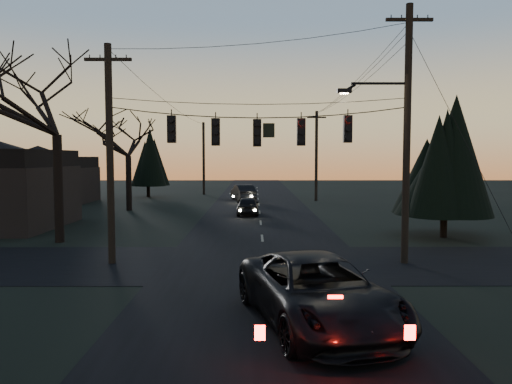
{
  "coord_description": "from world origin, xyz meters",
  "views": [
    {
      "loc": [
        -0.42,
        -9.35,
        4.19
      ],
      "look_at": [
        -0.35,
        8.29,
        2.94
      ],
      "focal_mm": 35.0,
      "sensor_mm": 36.0,
      "label": 1
    }
  ],
  "objects_px": {
    "utility_pole_left": "(112,264)",
    "evergreen_right": "(445,157)",
    "utility_pole_far_l": "(204,194)",
    "sedan_oncoming_a": "(248,206)",
    "sedan_oncoming_b": "(243,193)",
    "utility_pole_right": "(404,263)",
    "suv_near": "(317,292)",
    "utility_pole_far_r": "(316,201)",
    "bare_tree_left": "(56,91)"
  },
  "relations": [
    {
      "from": "utility_pole_far_l",
      "to": "evergreen_right",
      "type": "distance_m",
      "value": 33.71
    },
    {
      "from": "utility_pole_right",
      "to": "bare_tree_left",
      "type": "xyz_separation_m",
      "value": [
        -15.46,
        4.93,
        7.35
      ]
    },
    {
      "from": "utility_pole_left",
      "to": "evergreen_right",
      "type": "xyz_separation_m",
      "value": [
        15.45,
        6.33,
        4.16
      ]
    },
    {
      "from": "evergreen_right",
      "to": "sedan_oncoming_b",
      "type": "xyz_separation_m",
      "value": [
        -10.92,
        21.98,
        -3.4
      ]
    },
    {
      "from": "utility_pole_far_l",
      "to": "evergreen_right",
      "type": "relative_size",
      "value": 1.12
    },
    {
      "from": "sedan_oncoming_b",
      "to": "utility_pole_left",
      "type": "bearing_deg",
      "value": 66.62
    },
    {
      "from": "utility_pole_left",
      "to": "utility_pole_far_r",
      "type": "height_order",
      "value": "same"
    },
    {
      "from": "evergreen_right",
      "to": "utility_pole_far_l",
      "type": "bearing_deg",
      "value": 117.5
    },
    {
      "from": "utility_pole_far_r",
      "to": "bare_tree_left",
      "type": "bearing_deg",
      "value": -123.83
    },
    {
      "from": "suv_near",
      "to": "evergreen_right",
      "type": "bearing_deg",
      "value": 44.4
    },
    {
      "from": "utility_pole_right",
      "to": "utility_pole_far_l",
      "type": "distance_m",
      "value": 37.79
    },
    {
      "from": "sedan_oncoming_a",
      "to": "sedan_oncoming_b",
      "type": "distance_m",
      "value": 11.9
    },
    {
      "from": "utility_pole_left",
      "to": "evergreen_right",
      "type": "relative_size",
      "value": 1.19
    },
    {
      "from": "evergreen_right",
      "to": "bare_tree_left",
      "type": "bearing_deg",
      "value": -175.87
    },
    {
      "from": "evergreen_right",
      "to": "suv_near",
      "type": "distance_m",
      "value": 16.27
    },
    {
      "from": "utility_pole_right",
      "to": "sedan_oncoming_a",
      "type": "distance_m",
      "value": 17.62
    },
    {
      "from": "suv_near",
      "to": "bare_tree_left",
      "type": "bearing_deg",
      "value": 118.16
    },
    {
      "from": "utility_pole_right",
      "to": "sedan_oncoming_a",
      "type": "height_order",
      "value": "utility_pole_right"
    },
    {
      "from": "suv_near",
      "to": "sedan_oncoming_b",
      "type": "xyz_separation_m",
      "value": [
        -2.61,
        35.57,
        -0.1
      ]
    },
    {
      "from": "bare_tree_left",
      "to": "sedan_oncoming_b",
      "type": "height_order",
      "value": "bare_tree_left"
    },
    {
      "from": "bare_tree_left",
      "to": "sedan_oncoming_b",
      "type": "distance_m",
      "value": 25.74
    },
    {
      "from": "utility_pole_left",
      "to": "evergreen_right",
      "type": "height_order",
      "value": "evergreen_right"
    },
    {
      "from": "utility_pole_far_r",
      "to": "suv_near",
      "type": "height_order",
      "value": "utility_pole_far_r"
    },
    {
      "from": "evergreen_right",
      "to": "suv_near",
      "type": "height_order",
      "value": "evergreen_right"
    },
    {
      "from": "utility_pole_far_l",
      "to": "utility_pole_left",
      "type": "bearing_deg",
      "value": -90.0
    },
    {
      "from": "utility_pole_left",
      "to": "suv_near",
      "type": "distance_m",
      "value": 10.22
    },
    {
      "from": "utility_pole_far_r",
      "to": "utility_pole_right",
      "type": "bearing_deg",
      "value": -90.0
    },
    {
      "from": "utility_pole_left",
      "to": "utility_pole_far_l",
      "type": "relative_size",
      "value": 1.06
    },
    {
      "from": "sedan_oncoming_a",
      "to": "sedan_oncoming_b",
      "type": "xyz_separation_m",
      "value": [
        -0.61,
        11.89,
        0.09
      ]
    },
    {
      "from": "sedan_oncoming_a",
      "to": "utility_pole_far_r",
      "type": "bearing_deg",
      "value": -118.66
    },
    {
      "from": "evergreen_right",
      "to": "sedan_oncoming_a",
      "type": "xyz_separation_m",
      "value": [
        -10.31,
        10.09,
        -3.49
      ]
    },
    {
      "from": "sedan_oncoming_a",
      "to": "utility_pole_left",
      "type": "bearing_deg",
      "value": 72.76
    },
    {
      "from": "utility_pole_far_l",
      "to": "bare_tree_left",
      "type": "height_order",
      "value": "bare_tree_left"
    },
    {
      "from": "utility_pole_far_r",
      "to": "utility_pole_far_l",
      "type": "height_order",
      "value": "utility_pole_far_r"
    },
    {
      "from": "utility_pole_far_l",
      "to": "suv_near",
      "type": "height_order",
      "value": "utility_pole_far_l"
    },
    {
      "from": "utility_pole_far_r",
      "to": "suv_near",
      "type": "bearing_deg",
      "value": -97.05
    },
    {
      "from": "utility_pole_right",
      "to": "evergreen_right",
      "type": "distance_m",
      "value": 8.54
    },
    {
      "from": "evergreen_right",
      "to": "utility_pole_left",
      "type": "bearing_deg",
      "value": -157.71
    },
    {
      "from": "bare_tree_left",
      "to": "sedan_oncoming_a",
      "type": "height_order",
      "value": "bare_tree_left"
    },
    {
      "from": "sedan_oncoming_a",
      "to": "bare_tree_left",
      "type": "bearing_deg",
      "value": 51.76
    },
    {
      "from": "evergreen_right",
      "to": "sedan_oncoming_a",
      "type": "relative_size",
      "value": 1.83
    },
    {
      "from": "utility_pole_right",
      "to": "evergreen_right",
      "type": "height_order",
      "value": "evergreen_right"
    },
    {
      "from": "suv_near",
      "to": "sedan_oncoming_b",
      "type": "relative_size",
      "value": 1.34
    },
    {
      "from": "utility_pole_far_l",
      "to": "sedan_oncoming_b",
      "type": "relative_size",
      "value": 1.75
    },
    {
      "from": "utility_pole_far_l",
      "to": "sedan_oncoming_a",
      "type": "bearing_deg",
      "value": -75.29
    },
    {
      "from": "utility_pole_far_r",
      "to": "suv_near",
      "type": "relative_size",
      "value": 1.39
    },
    {
      "from": "sedan_oncoming_a",
      "to": "suv_near",
      "type": "bearing_deg",
      "value": 94.96
    },
    {
      "from": "bare_tree_left",
      "to": "utility_pole_far_l",
      "type": "bearing_deg",
      "value": 82.73
    },
    {
      "from": "utility_pole_far_r",
      "to": "bare_tree_left",
      "type": "height_order",
      "value": "bare_tree_left"
    },
    {
      "from": "utility_pole_far_r",
      "to": "evergreen_right",
      "type": "height_order",
      "value": "evergreen_right"
    }
  ]
}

